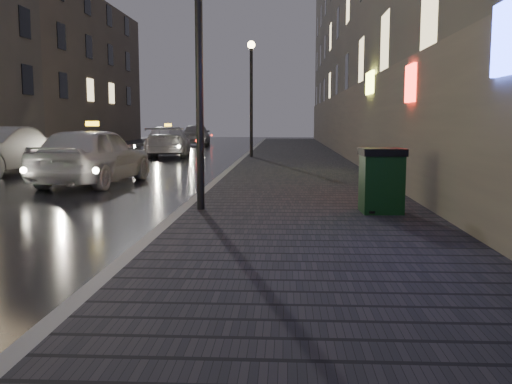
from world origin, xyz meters
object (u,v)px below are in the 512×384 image
at_px(taxi_near, 93,156).
at_px(lamp_far, 251,84).
at_px(taxi_mid, 168,141).
at_px(trash_bin, 381,180).
at_px(car_far, 196,135).
at_px(lamp_near, 199,27).

bearing_deg(taxi_near, lamp_far, -103.83).
xyz_separation_m(taxi_near, taxi_mid, (-0.58, 13.24, -0.06)).
height_order(trash_bin, taxi_mid, taxi_mid).
bearing_deg(lamp_far, car_far, 107.89).
xyz_separation_m(trash_bin, taxi_mid, (-7.75, 18.77, 0.02)).
relative_size(taxi_mid, car_far, 1.11).
height_order(lamp_near, car_far, lamp_near).
xyz_separation_m(lamp_far, car_far, (-4.99, 15.47, -2.68)).
bearing_deg(trash_bin, car_far, 102.82).
height_order(taxi_mid, car_far, car_far).
distance_m(taxi_near, taxi_mid, 13.25).
relative_size(lamp_near, car_far, 1.11).
distance_m(lamp_far, taxi_near, 11.64).
bearing_deg(car_far, taxi_near, 87.25).
relative_size(lamp_far, trash_bin, 4.53).
relative_size(lamp_far, car_far, 1.11).
xyz_separation_m(taxi_mid, car_far, (-0.56, 12.88, 0.04)).
relative_size(lamp_far, taxi_mid, 1.00).
height_order(lamp_far, taxi_mid, lamp_far).
distance_m(trash_bin, taxi_near, 9.06).
relative_size(lamp_near, trash_bin, 4.53).
bearing_deg(lamp_near, taxi_mid, 103.42).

